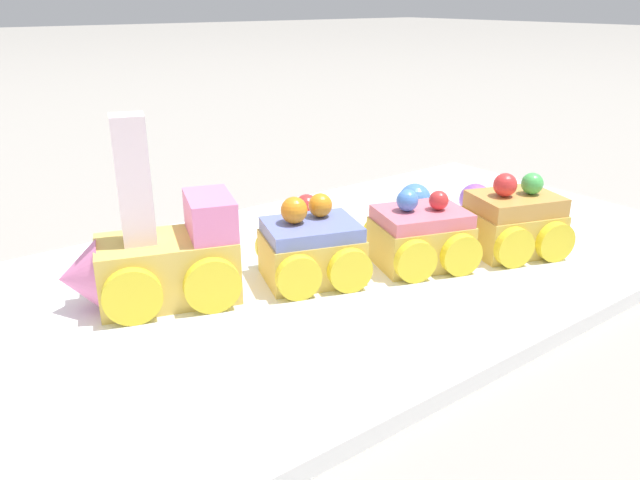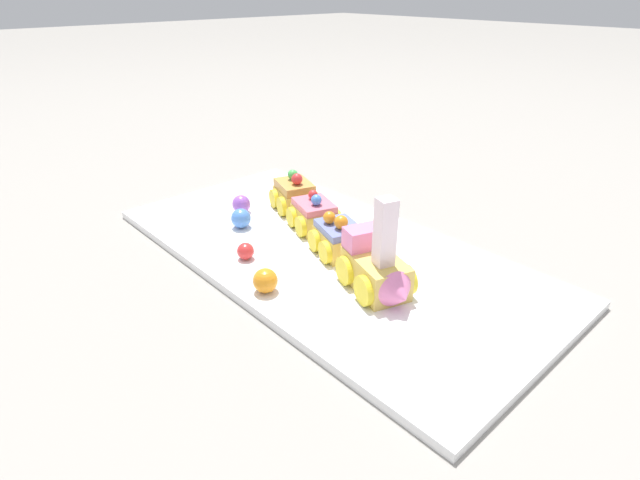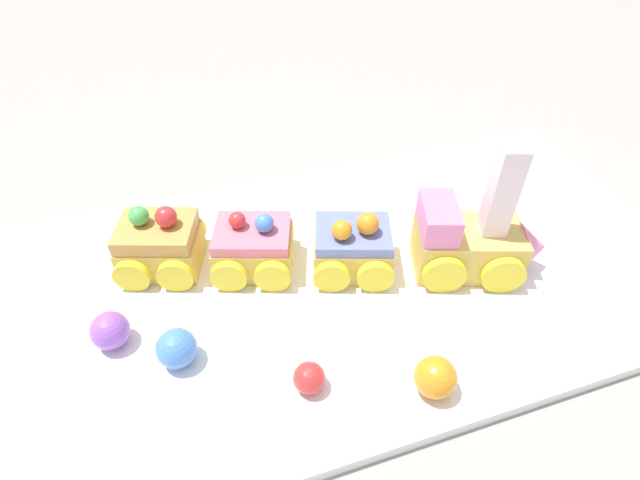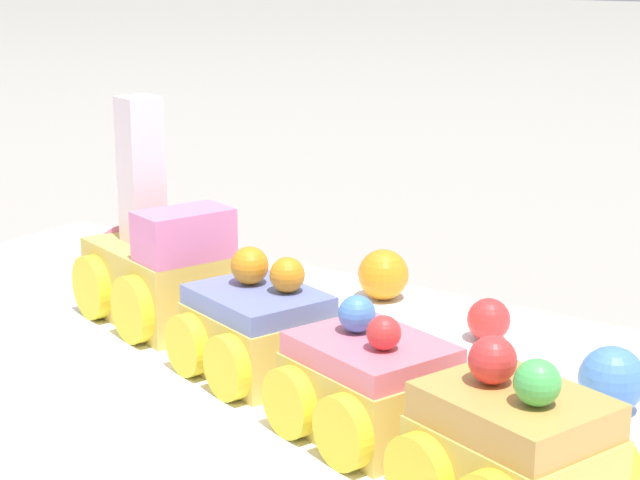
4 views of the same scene
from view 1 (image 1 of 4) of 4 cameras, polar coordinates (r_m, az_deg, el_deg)
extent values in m
plane|color=gray|center=(0.50, 0.58, -3.88)|extent=(10.00, 10.00, 0.00)
cube|color=white|center=(0.49, 0.58, -3.25)|extent=(0.68, 0.34, 0.01)
cube|color=#E0BC56|center=(0.45, -13.73, -2.56)|extent=(0.11, 0.08, 0.04)
cube|color=pink|center=(0.44, -10.02, 2.27)|extent=(0.05, 0.06, 0.03)
cone|color=pink|center=(0.45, -21.14, -3.18)|extent=(0.04, 0.05, 0.05)
cube|color=white|center=(0.44, -16.25, 1.17)|extent=(0.03, 0.03, 0.02)
cube|color=white|center=(0.43, -16.54, 3.86)|extent=(0.03, 0.03, 0.02)
cube|color=white|center=(0.42, -16.84, 6.63)|extent=(0.03, 0.03, 0.02)
cube|color=white|center=(0.42, -17.16, 9.47)|extent=(0.03, 0.03, 0.02)
cylinder|color=yellow|center=(0.48, -17.14, -1.84)|extent=(0.04, 0.02, 0.04)
cylinder|color=yellow|center=(0.42, -16.77, -5.00)|extent=(0.04, 0.02, 0.04)
cylinder|color=yellow|center=(0.48, -11.01, -1.11)|extent=(0.04, 0.02, 0.04)
cylinder|color=yellow|center=(0.42, -9.81, -4.15)|extent=(0.04, 0.02, 0.04)
cube|color=#E0BC56|center=(0.47, -0.80, -1.56)|extent=(0.08, 0.07, 0.03)
cube|color=#6B7AC6|center=(0.46, -0.81, 1.00)|extent=(0.08, 0.07, 0.01)
sphere|color=orange|center=(0.47, 0.37, 3.06)|extent=(0.02, 0.02, 0.02)
sphere|color=orange|center=(0.46, -2.45, 2.77)|extent=(0.03, 0.03, 0.02)
cylinder|color=yellow|center=(0.49, -4.04, -0.59)|extent=(0.03, 0.02, 0.03)
cylinder|color=yellow|center=(0.44, -1.96, -3.47)|extent=(0.03, 0.02, 0.03)
cylinder|color=yellow|center=(0.50, 0.21, -0.07)|extent=(0.03, 0.02, 0.03)
cylinder|color=yellow|center=(0.45, 2.76, -2.81)|extent=(0.03, 0.02, 0.03)
cube|color=#E0BC56|center=(0.50, 9.12, -0.26)|extent=(0.08, 0.07, 0.03)
cube|color=#E57084|center=(0.49, 9.27, 2.16)|extent=(0.08, 0.07, 0.01)
sphere|color=red|center=(0.49, 10.80, 3.58)|extent=(0.02, 0.02, 0.02)
sphere|color=#4C84E0|center=(0.49, 7.99, 3.61)|extent=(0.02, 0.02, 0.02)
cylinder|color=yellow|center=(0.52, 5.67, 0.60)|extent=(0.03, 0.02, 0.03)
cylinder|color=yellow|center=(0.47, 8.74, -1.96)|extent=(0.03, 0.02, 0.03)
cylinder|color=yellow|center=(0.54, 9.44, 1.05)|extent=(0.03, 0.02, 0.03)
cylinder|color=yellow|center=(0.49, 12.79, -1.36)|extent=(0.03, 0.02, 0.03)
cube|color=#E0BC56|center=(0.54, 17.16, 0.80)|extent=(0.08, 0.07, 0.03)
cube|color=#CC9347|center=(0.54, 17.44, 3.24)|extent=(0.08, 0.07, 0.01)
sphere|color=#4CBC56|center=(0.54, 18.83, 4.90)|extent=(0.02, 0.02, 0.02)
sphere|color=red|center=(0.52, 16.57, 4.85)|extent=(0.02, 0.02, 0.02)
cylinder|color=yellow|center=(0.56, 13.74, 1.57)|extent=(0.03, 0.02, 0.03)
cylinder|color=yellow|center=(0.51, 17.34, -0.68)|extent=(0.03, 0.02, 0.03)
cylinder|color=yellow|center=(0.58, 16.98, 1.95)|extent=(0.03, 0.02, 0.03)
cylinder|color=yellow|center=(0.53, 20.72, -0.18)|extent=(0.03, 0.02, 0.03)
sphere|color=#4C84E0|center=(0.61, 8.66, 3.65)|extent=(0.03, 0.03, 0.03)
sphere|color=#9956C6|center=(0.63, 14.01, 3.62)|extent=(0.03, 0.03, 0.03)
sphere|color=orange|center=(0.58, -10.08, 2.47)|extent=(0.03, 0.03, 0.03)
sphere|color=red|center=(0.60, -1.22, 3.04)|extent=(0.02, 0.02, 0.02)
camera|label=2|loc=(0.84, -56.19, 23.10)|focal=28.00mm
camera|label=3|loc=(0.77, -7.47, 31.44)|focal=28.00mm
camera|label=4|loc=(0.58, 60.84, 11.74)|focal=60.00mm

